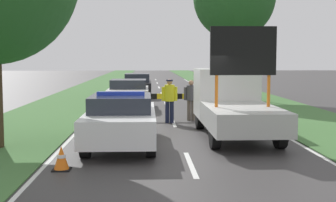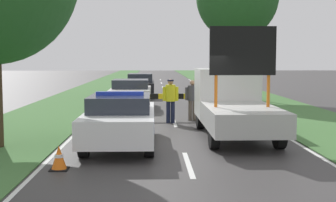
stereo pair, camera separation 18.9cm
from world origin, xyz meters
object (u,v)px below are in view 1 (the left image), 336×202
(road_barrier, at_px, (170,98))
(traffic_cone_near_truck, at_px, (244,113))
(police_officer, at_px, (170,97))
(traffic_cone_near_police, at_px, (228,108))
(utility_pole, at_px, (255,40))
(work_truck, at_px, (232,102))
(queued_car_sedan_black, at_px, (137,85))
(traffic_cone_centre_front, at_px, (61,158))
(pedestrian_civilian, at_px, (191,97))
(queued_car_van_white, at_px, (129,93))
(police_car, at_px, (121,119))

(road_barrier, xyz_separation_m, traffic_cone_near_truck, (2.85, -0.71, -0.54))
(police_officer, relative_size, traffic_cone_near_police, 2.32)
(police_officer, relative_size, utility_pole, 0.25)
(work_truck, height_order, queued_car_sedan_black, work_truck)
(road_barrier, relative_size, traffic_cone_centre_front, 5.62)
(work_truck, bearing_deg, utility_pole, -107.91)
(pedestrian_civilian, distance_m, queued_car_van_white, 5.25)
(traffic_cone_near_truck, height_order, utility_pole, utility_pole)
(police_car, bearing_deg, traffic_cone_near_police, 55.80)
(traffic_cone_near_truck, xyz_separation_m, utility_pole, (2.38, 8.56, 3.15))
(traffic_cone_near_police, height_order, traffic_cone_centre_front, traffic_cone_near_police)
(queued_car_van_white, xyz_separation_m, queued_car_sedan_black, (0.29, 6.87, 0.00))
(traffic_cone_centre_front, bearing_deg, police_officer, 69.82)
(pedestrian_civilian, height_order, utility_pole, utility_pole)
(traffic_cone_near_police, xyz_separation_m, traffic_cone_centre_front, (-5.23, -9.07, -0.09))
(work_truck, bearing_deg, traffic_cone_near_truck, -110.19)
(road_barrier, height_order, utility_pole, utility_pole)
(road_barrier, relative_size, traffic_cone_near_police, 4.26)
(police_car, relative_size, traffic_cone_near_police, 6.94)
(work_truck, distance_m, queued_car_van_white, 8.72)
(road_barrier, xyz_separation_m, utility_pole, (5.23, 7.85, 2.60))
(pedestrian_civilian, height_order, queued_car_van_white, pedestrian_civilian)
(work_truck, bearing_deg, queued_car_van_white, -67.17)
(traffic_cone_near_police, relative_size, queued_car_sedan_black, 0.16)
(traffic_cone_near_police, bearing_deg, pedestrian_civilian, -147.27)
(police_car, height_order, road_barrier, police_car)
(work_truck, distance_m, police_officer, 3.31)
(work_truck, bearing_deg, traffic_cone_near_police, -100.11)
(road_barrier, bearing_deg, work_truck, -59.78)
(traffic_cone_near_police, distance_m, traffic_cone_centre_front, 10.47)
(police_car, distance_m, queued_car_sedan_black, 16.66)
(queued_car_sedan_black, bearing_deg, traffic_cone_near_police, 111.02)
(police_officer, relative_size, traffic_cone_centre_front, 3.06)
(work_truck, height_order, traffic_cone_centre_front, work_truck)
(work_truck, bearing_deg, pedestrian_civilian, -75.34)
(traffic_cone_near_police, relative_size, utility_pole, 0.11)
(police_car, bearing_deg, queued_car_sedan_black, 88.37)
(pedestrian_civilian, height_order, traffic_cone_centre_front, pedestrian_civilian)
(road_barrier, height_order, traffic_cone_near_police, road_barrier)
(police_car, distance_m, police_officer, 4.85)
(pedestrian_civilian, bearing_deg, queued_car_sedan_black, 119.53)
(traffic_cone_centre_front, bearing_deg, police_car, 67.39)
(work_truck, distance_m, traffic_cone_near_truck, 3.37)
(police_officer, relative_size, queued_car_van_white, 0.40)
(pedestrian_civilian, relative_size, utility_pole, 0.24)
(utility_pole, bearing_deg, police_car, -116.83)
(traffic_cone_near_truck, relative_size, queued_car_van_white, 0.15)
(queued_car_van_white, bearing_deg, queued_car_sedan_black, -92.38)
(work_truck, height_order, police_officer, work_truck)
(traffic_cone_centre_front, relative_size, utility_pole, 0.08)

